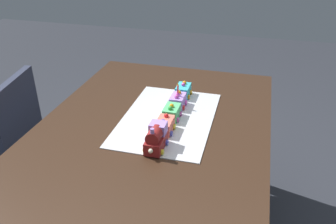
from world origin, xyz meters
TOP-DOWN VIEW (x-y plane):
  - dining_table at (0.00, 0.00)m, footprint 1.40×1.00m
  - chair at (0.01, 0.83)m, footprint 0.46×0.46m
  - cake_board at (0.08, -0.05)m, footprint 0.60×0.40m
  - cake_locomotive at (-0.17, -0.06)m, footprint 0.14×0.08m
  - cake_car_gondola_coral at (-0.04, -0.06)m, footprint 0.10×0.08m
  - cake_car_tanker_mint_green at (0.08, -0.06)m, footprint 0.10×0.08m
  - cake_car_caboose_lavender at (0.20, -0.06)m, footprint 0.10×0.08m
  - cake_car_flatbed_turquoise at (0.32, -0.06)m, footprint 0.10×0.08m
  - birthday_candle at (0.20, -0.06)m, footprint 0.01×0.01m

SIDE VIEW (x-z plane):
  - chair at x=0.01m, z-range 0.04..0.90m
  - dining_table at x=0.00m, z-range 0.26..1.00m
  - cake_board at x=0.08m, z-range 0.74..0.74m
  - cake_car_gondola_coral at x=-0.04m, z-range 0.74..0.81m
  - cake_car_tanker_mint_green at x=0.08m, z-range 0.74..0.81m
  - cake_car_flatbed_turquoise at x=0.32m, z-range 0.74..0.81m
  - cake_car_caboose_lavender at x=0.20m, z-range 0.74..0.81m
  - cake_locomotive at x=-0.17m, z-range 0.73..0.85m
  - birthday_candle at x=0.20m, z-range 0.81..0.87m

